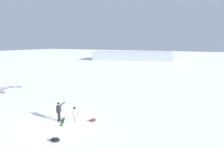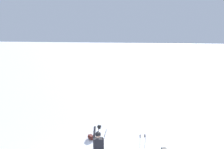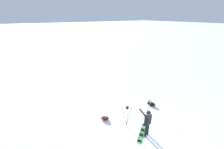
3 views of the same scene
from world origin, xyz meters
name	(u,v)px [view 2 (image 2 of 3)]	position (x,y,z in m)	size (l,w,h in m)	color
snowboarder	(98,146)	(0.17, -0.47, 1.08)	(0.66, 0.59, 1.79)	black
gear_bag_large	(91,137)	(-2.46, -1.80, 0.13)	(0.59, 0.62, 0.24)	#4C1E19
camera_tripod	(99,134)	(-1.21, -0.88, 1.00)	(0.65, 0.58, 1.41)	#262628
ski_poles	(142,143)	(-1.28, 1.20, 0.77)	(0.33, 0.30, 1.16)	gray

